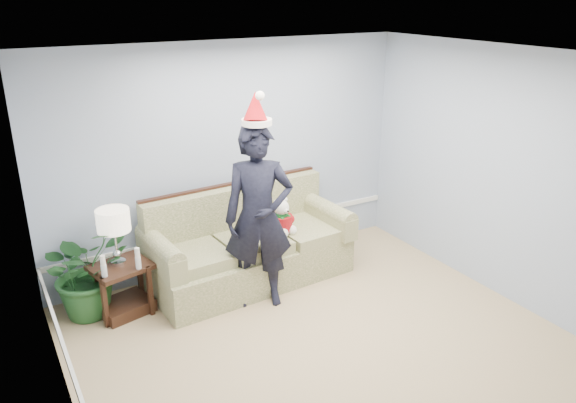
% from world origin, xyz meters
% --- Properties ---
extents(room_shell, '(4.54, 5.04, 2.74)m').
position_xyz_m(room_shell, '(0.00, 0.00, 1.35)').
color(room_shell, tan).
rests_on(room_shell, ground).
extents(wainscot_trim, '(4.49, 4.99, 0.06)m').
position_xyz_m(wainscot_trim, '(-1.18, 1.18, 0.45)').
color(wainscot_trim, white).
rests_on(wainscot_trim, room_shell).
extents(sofa, '(2.36, 1.13, 1.08)m').
position_xyz_m(sofa, '(-0.03, 2.02, 0.38)').
color(sofa, '#52652F').
rests_on(sofa, room_shell).
extents(side_table, '(0.67, 0.60, 0.56)m').
position_xyz_m(side_table, '(-1.50, 1.98, 0.22)').
color(side_table, '#3D1F16').
rests_on(side_table, room_shell).
extents(table_lamp, '(0.34, 0.34, 0.60)m').
position_xyz_m(table_lamp, '(-1.51, 2.04, 1.01)').
color(table_lamp, silver).
rests_on(table_lamp, side_table).
extents(candle_pair, '(0.40, 0.06, 0.23)m').
position_xyz_m(candle_pair, '(-1.52, 1.82, 0.66)').
color(candle_pair, silver).
rests_on(candle_pair, side_table).
extents(houseplant, '(1.13, 1.06, 0.99)m').
position_xyz_m(houseplant, '(-1.81, 2.16, 0.50)').
color(houseplant, '#205325').
rests_on(houseplant, room_shell).
extents(man, '(0.85, 0.71, 1.98)m').
position_xyz_m(man, '(-0.15, 1.48, 0.99)').
color(man, black).
rests_on(man, room_shell).
extents(santa_hat, '(0.41, 0.43, 0.35)m').
position_xyz_m(santa_hat, '(-0.15, 1.49, 2.12)').
color(santa_hat, white).
rests_on(santa_hat, man).
extents(teddy_bear, '(0.32, 0.33, 0.44)m').
position_xyz_m(teddy_bear, '(0.32, 1.85, 0.72)').
color(teddy_bear, white).
rests_on(teddy_bear, sofa).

